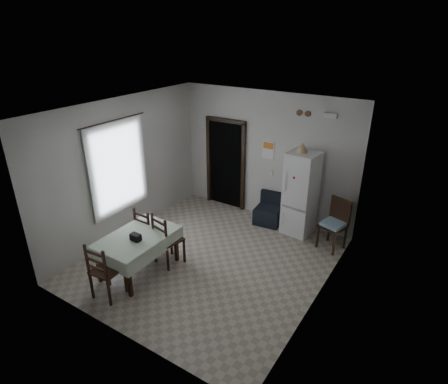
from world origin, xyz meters
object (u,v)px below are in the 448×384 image
at_px(dining_chair_far_left, 150,229).
at_px(dining_chair_far_right, 169,238).
at_px(fridge, 301,194).
at_px(navy_seat, 269,209).
at_px(corner_chair, 333,225).
at_px(dining_chair_near_head, 107,269).
at_px(dining_table, 139,253).

bearing_deg(dining_chair_far_left, dining_chair_far_right, 171.77).
bearing_deg(dining_chair_far_right, fridge, -111.65).
relative_size(navy_seat, corner_chair, 0.67).
bearing_deg(fridge, dining_chair_near_head, -110.87).
height_order(dining_table, dining_chair_far_right, dining_chair_far_right).
height_order(navy_seat, dining_table, dining_table).
relative_size(fridge, navy_seat, 2.58).
distance_m(fridge, corner_chair, 0.94).
distance_m(dining_table, dining_chair_far_right, 0.60).
height_order(fridge, dining_chair_far_left, fridge).
relative_size(dining_table, dining_chair_near_head, 1.36).
bearing_deg(dining_table, corner_chair, 43.87).
xyz_separation_m(fridge, dining_table, (-1.89, -2.89, -0.54)).
distance_m(corner_chair, dining_table, 3.78).
relative_size(navy_seat, dining_chair_far_left, 0.71).
height_order(dining_chair_far_right, dining_chair_near_head, dining_chair_far_right).
bearing_deg(corner_chair, dining_chair_far_left, -129.16).
xyz_separation_m(corner_chair, dining_table, (-2.70, -2.64, -0.15)).
bearing_deg(navy_seat, dining_chair_far_left, -128.49).
xyz_separation_m(dining_table, dining_chair_near_head, (0.06, -0.78, 0.15)).
bearing_deg(dining_table, navy_seat, 67.41).
distance_m(corner_chair, dining_chair_far_left, 3.62).
distance_m(navy_seat, corner_chair, 1.56).
distance_m(corner_chair, dining_chair_near_head, 4.32).
relative_size(fridge, dining_table, 1.28).
height_order(dining_chair_far_left, dining_chair_far_right, dining_chair_far_right).
bearing_deg(dining_table, dining_chair_far_right, 58.82).
xyz_separation_m(fridge, corner_chair, (0.82, -0.25, -0.39)).
bearing_deg(corner_chair, navy_seat, -172.93).
bearing_deg(navy_seat, fridge, -6.05).
relative_size(corner_chair, dining_chair_far_right, 0.98).
bearing_deg(dining_chair_far_right, dining_table, 71.22).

